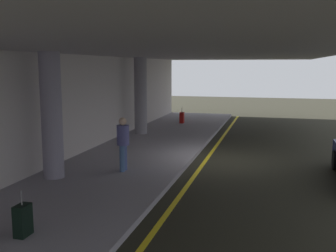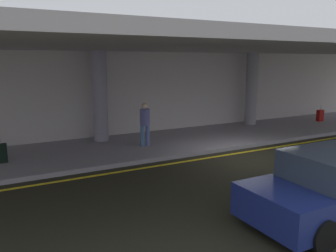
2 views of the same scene
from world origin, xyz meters
name	(u,v)px [view 1 (image 1 of 2)]	position (x,y,z in m)	size (l,w,h in m)	color
ground_plane	(222,160)	(0.00, 0.00, 0.00)	(60.00, 60.00, 0.00)	black
sidewalk	(141,154)	(0.00, 3.10, 0.07)	(26.00, 4.20, 0.15)	gray
lane_stripe_yellow	(206,159)	(0.00, 0.57, 0.00)	(26.00, 0.14, 0.01)	yellow
support_column_far_left	(52,116)	(-4.00, 4.44, 1.97)	(0.60, 0.60, 3.65)	gray
support_column_left_mid	(141,96)	(4.00, 4.44, 1.97)	(0.60, 0.60, 3.65)	gray
ceiling_overhang	(153,50)	(0.00, 2.60, 3.95)	(28.00, 13.20, 0.30)	#989194
terminal_back_wall	(86,105)	(0.00, 5.35, 1.90)	(26.00, 0.30, 3.80)	#B7AEAD
traveler_with_luggage	(123,140)	(-2.79, 2.73, 1.11)	(0.38, 0.38, 1.68)	#42608E
suitcase_upright_primary	(23,220)	(-7.83, 2.85, 0.46)	(0.36, 0.22, 0.90)	black
suitcase_upright_secondary	(182,118)	(7.96, 3.31, 0.46)	(0.36, 0.22, 0.90)	maroon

